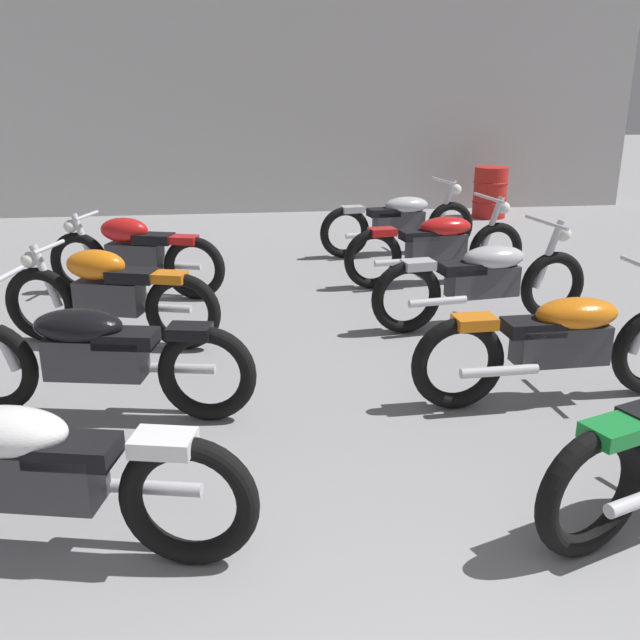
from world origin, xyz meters
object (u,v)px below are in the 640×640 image
motorcycle_left_row_4 (134,254)px  motorcycle_right_row_5 (400,221)px  motorcycle_right_row_2 (562,342)px  motorcycle_right_row_4 (437,245)px  motorcycle_right_row_3 (484,279)px  motorcycle_left_row_1 (29,471)px  motorcycle_left_row_3 (109,294)px  motorcycle_left_row_2 (94,355)px  oil_drum (490,192)px

motorcycle_left_row_4 → motorcycle_right_row_5: 3.61m
motorcycle_right_row_2 → motorcycle_right_row_4: 3.16m
motorcycle_right_row_3 → motorcycle_right_row_4: (-0.01, 1.49, 0.00)m
motorcycle_left_row_1 → motorcycle_left_row_3: size_ratio=1.11×
motorcycle_left_row_1 → motorcycle_right_row_4: same height
motorcycle_left_row_1 → motorcycle_right_row_3: 4.47m
motorcycle_left_row_1 → motorcycle_right_row_5: size_ratio=0.99×
motorcycle_left_row_2 → motorcycle_right_row_4: 4.42m
motorcycle_left_row_3 → motorcycle_right_row_3: size_ratio=0.89×
motorcycle_left_row_2 → motorcycle_right_row_2: bearing=-2.7°
motorcycle_left_row_2 → oil_drum: motorcycle_left_row_2 is taller
motorcycle_right_row_3 → motorcycle_right_row_5: bearing=91.8°
motorcycle_left_row_1 → motorcycle_left_row_4: size_ratio=1.12×
motorcycle_left_row_4 → motorcycle_right_row_4: size_ratio=0.89×
motorcycle_right_row_5 → oil_drum: 3.31m
motorcycle_left_row_2 → motorcycle_right_row_5: (3.16, 4.50, 0.00)m
motorcycle_right_row_2 → motorcycle_right_row_4: size_ratio=1.00×
motorcycle_right_row_3 → motorcycle_right_row_5: same height
motorcycle_right_row_5 → motorcycle_right_row_3: bearing=-88.2°
motorcycle_right_row_2 → motorcycle_right_row_3: (0.02, 1.67, 0.00)m
motorcycle_left_row_4 → oil_drum: 6.78m
motorcycle_left_row_1 → motorcycle_right_row_4: bearing=54.0°
motorcycle_right_row_3 → motorcycle_left_row_1: bearing=-137.5°
motorcycle_right_row_4 → motorcycle_left_row_4: bearing=-178.8°
motorcycle_right_row_5 → motorcycle_left_row_3: bearing=-136.9°
motorcycle_left_row_2 → motorcycle_left_row_4: motorcycle_left_row_2 is taller
motorcycle_left_row_1 → motorcycle_left_row_3: bearing=91.7°
motorcycle_right_row_4 → oil_drum: size_ratio=2.55×
motorcycle_left_row_1 → oil_drum: motorcycle_left_row_1 is taller
motorcycle_left_row_3 → motorcycle_right_row_2: (3.36, -1.58, -0.01)m
motorcycle_left_row_2 → motorcycle_left_row_3: motorcycle_left_row_2 is taller
motorcycle_left_row_4 → motorcycle_right_row_5: bearing=25.7°
motorcycle_left_row_3 → motorcycle_right_row_4: 3.72m
motorcycle_right_row_2 → motorcycle_right_row_3: bearing=89.3°
motorcycle_right_row_2 → motorcycle_right_row_3: size_ratio=1.00×
motorcycle_left_row_1 → motorcycle_left_row_3: 2.93m
motorcycle_left_row_4 → motorcycle_right_row_4: bearing=1.2°
motorcycle_right_row_2 → oil_drum: motorcycle_right_row_2 is taller
motorcycle_left_row_2 → motorcycle_right_row_2: same height
motorcycle_right_row_3 → motorcycle_right_row_5: 2.99m
motorcycle_left_row_2 → motorcycle_right_row_3: size_ratio=0.99×
motorcycle_right_row_2 → motorcycle_right_row_3: 1.67m
motorcycle_left_row_3 → oil_drum: size_ratio=2.26×
motorcycle_right_row_5 → oil_drum: size_ratio=2.54×
motorcycle_left_row_1 → motorcycle_right_row_3: size_ratio=0.99×
motorcycle_right_row_3 → oil_drum: size_ratio=2.55×
motorcycle_right_row_2 → motorcycle_left_row_1: bearing=-157.6°
motorcycle_right_row_2 → motorcycle_right_row_4: (0.01, 3.16, 0.00)m
motorcycle_left_row_4 → motorcycle_right_row_3: 3.63m
motorcycle_left_row_1 → motorcycle_left_row_2: size_ratio=1.00×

